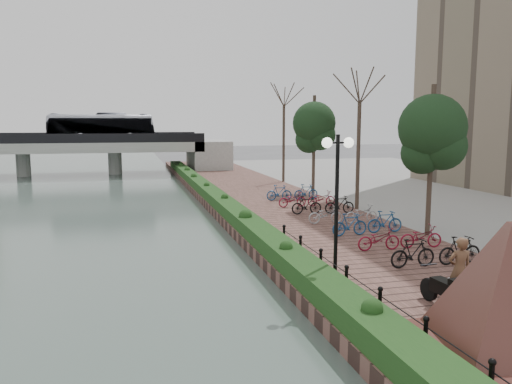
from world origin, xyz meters
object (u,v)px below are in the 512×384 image
object	(u,v)px
lamppost	(337,175)
pedestrian	(460,270)
motorcycle	(446,290)
granite_monument	(510,288)

from	to	relation	value
lamppost	pedestrian	bearing A→B (deg)	-46.42
motorcycle	lamppost	bearing A→B (deg)	116.92
lamppost	motorcycle	xyz separation A→B (m)	(1.82, -3.02, -2.76)
lamppost	motorcycle	bearing A→B (deg)	-58.91
granite_monument	pedestrian	xyz separation A→B (m)	(0.97, 2.91, -0.53)
lamppost	pedestrian	size ratio (longest dim) A/B	2.50
pedestrian	motorcycle	bearing A→B (deg)	38.37
motorcycle	pedestrian	world-z (taller)	pedestrian
granite_monument	motorcycle	world-z (taller)	granite_monument
granite_monument	pedestrian	world-z (taller)	granite_monument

